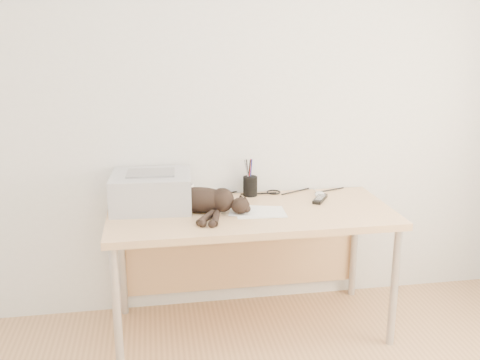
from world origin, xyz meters
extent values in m
plane|color=white|center=(0.00, 1.75, 1.30)|extent=(3.50, 0.00, 3.50)
cube|color=tan|center=(0.00, 1.39, 0.72)|extent=(1.60, 0.70, 0.04)
cylinder|color=#ACACAF|center=(-0.75, 1.09, 0.35)|extent=(0.04, 0.04, 0.70)
cylinder|color=#ACACAF|center=(0.75, 1.09, 0.35)|extent=(0.04, 0.04, 0.70)
cylinder|color=#ACACAF|center=(-0.75, 1.69, 0.35)|extent=(0.04, 0.04, 0.70)
cylinder|color=#ACACAF|center=(0.75, 1.69, 0.35)|extent=(0.04, 0.04, 0.70)
cube|color=tan|center=(0.00, 1.72, 0.40)|extent=(1.48, 0.02, 0.60)
cube|color=#B1B1B6|center=(-0.55, 1.54, 0.84)|extent=(0.47, 0.40, 0.20)
cube|color=black|center=(-0.55, 1.54, 0.85)|extent=(0.38, 0.04, 0.12)
cube|color=gray|center=(-0.55, 1.54, 0.95)|extent=(0.28, 0.20, 0.01)
cube|color=white|center=(0.04, 1.35, 0.74)|extent=(0.29, 0.21, 0.00)
cube|color=white|center=(0.01, 1.37, 0.74)|extent=(0.32, 0.26, 0.00)
ellipsoid|color=black|center=(-0.28, 1.42, 0.81)|extent=(0.37, 0.24, 0.14)
sphere|color=black|center=(-0.42, 1.45, 0.81)|extent=(0.15, 0.15, 0.15)
ellipsoid|color=black|center=(-0.07, 1.34, 0.79)|extent=(0.13, 0.12, 0.09)
cone|color=black|center=(-0.06, 1.38, 0.83)|extent=(0.05, 0.06, 0.05)
cone|color=black|center=(-0.04, 1.37, 0.82)|extent=(0.05, 0.06, 0.05)
cylinder|color=black|center=(-0.26, 1.27, 0.76)|extent=(0.10, 0.20, 0.04)
cylinder|color=black|center=(-0.22, 1.26, 0.76)|extent=(0.10, 0.20, 0.04)
cylinder|color=black|center=(-0.53, 1.54, 0.75)|extent=(0.22, 0.09, 0.03)
imported|color=white|center=(-0.35, 1.67, 0.79)|extent=(0.14, 0.14, 0.09)
cylinder|color=black|center=(0.05, 1.67, 0.80)|extent=(0.09, 0.09, 0.12)
cylinder|color=#990C0C|center=(0.03, 1.67, 0.88)|extent=(0.01, 0.01, 0.16)
cylinder|color=navy|center=(0.06, 1.69, 0.88)|extent=(0.01, 0.01, 0.16)
cylinder|color=black|center=(0.05, 1.66, 0.88)|extent=(0.01, 0.01, 0.16)
cube|color=gray|center=(-0.10, 1.64, 0.75)|extent=(0.06, 0.18, 0.02)
cube|color=black|center=(0.44, 1.51, 0.75)|extent=(0.14, 0.18, 0.02)
ellipsoid|color=white|center=(0.47, 1.60, 0.76)|extent=(0.07, 0.12, 0.04)
camera|label=1|loc=(-0.54, -1.41, 1.72)|focal=40.00mm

